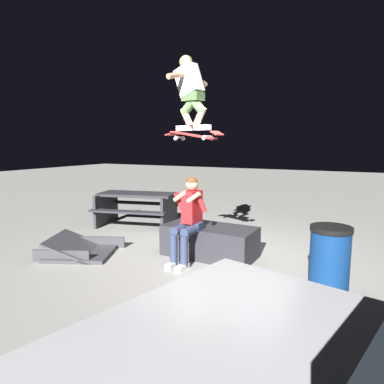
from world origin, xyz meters
TOP-DOWN VIEW (x-y plane):
  - ground_plane at (0.00, 0.00)m, footprint 40.00×40.00m
  - ledge_box_main at (0.14, 0.01)m, footprint 1.54×0.81m
  - person_sitting_on_ledge at (0.32, 0.43)m, footprint 0.59×0.76m
  - skateboard at (0.30, 0.31)m, footprint 1.04×0.42m
  - skater_airborne at (0.35, 0.30)m, footprint 0.64×0.88m
  - kicker_ramp at (2.10, 0.92)m, footprint 1.31×1.28m
  - picnic_table_back at (2.49, -1.20)m, footprint 1.97×1.71m
  - trash_bin at (-1.75, 0.69)m, footprint 0.49×0.49m

SIDE VIEW (x-z plane):
  - ground_plane at x=0.00m, z-range 0.00..0.00m
  - kicker_ramp at x=2.10m, z-range -0.14..0.28m
  - ledge_box_main at x=0.14m, z-range 0.00..0.51m
  - trash_bin at x=-1.75m, z-range 0.00..0.87m
  - picnic_table_back at x=2.49m, z-range 0.12..0.87m
  - person_sitting_on_ledge at x=0.32m, z-range 0.08..1.42m
  - skateboard at x=0.30m, z-range 1.91..2.05m
  - skater_airborne at x=0.35m, z-range 2.11..3.23m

